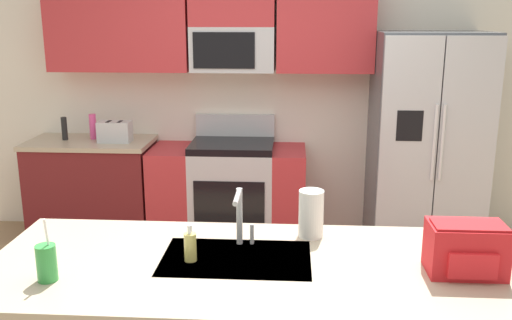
% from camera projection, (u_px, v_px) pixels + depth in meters
% --- Properties ---
extents(kitchen_wall_unit, '(5.20, 0.43, 2.60)m').
position_uv_depth(kitchen_wall_unit, '(247.00, 73.00, 5.08)').
color(kitchen_wall_unit, silver).
rests_on(kitchen_wall_unit, ground).
extents(back_counter, '(1.09, 0.63, 0.90)m').
position_uv_depth(back_counter, '(94.00, 188.00, 5.14)').
color(back_counter, maroon).
rests_on(back_counter, ground).
extents(range_oven, '(1.36, 0.61, 1.10)m').
position_uv_depth(range_oven, '(229.00, 192.00, 5.07)').
color(range_oven, '#B7BABF').
rests_on(range_oven, ground).
extents(refrigerator, '(0.90, 0.76, 1.85)m').
position_uv_depth(refrigerator, '(426.00, 144.00, 4.78)').
color(refrigerator, '#4C4F54').
rests_on(refrigerator, ground).
extents(toaster, '(0.28, 0.16, 0.18)m').
position_uv_depth(toaster, '(115.00, 132.00, 4.95)').
color(toaster, '#B7BABF').
rests_on(toaster, back_counter).
extents(pepper_mill, '(0.05, 0.05, 0.20)m').
position_uv_depth(pepper_mill, '(64.00, 129.00, 5.02)').
color(pepper_mill, black).
rests_on(pepper_mill, back_counter).
extents(bottle_pink, '(0.06, 0.06, 0.22)m').
position_uv_depth(bottle_pink, '(93.00, 127.00, 5.06)').
color(bottle_pink, '#EA4C93').
rests_on(bottle_pink, back_counter).
extents(sink_faucet, '(0.08, 0.21, 0.28)m').
position_uv_depth(sink_faucet, '(240.00, 213.00, 2.69)').
color(sink_faucet, '#B7BABF').
rests_on(sink_faucet, island_counter).
extents(drink_cup_green, '(0.08, 0.08, 0.28)m').
position_uv_depth(drink_cup_green, '(47.00, 263.00, 2.35)').
color(drink_cup_green, green).
rests_on(drink_cup_green, island_counter).
extents(soap_dispenser, '(0.06, 0.06, 0.17)m').
position_uv_depth(soap_dispenser, '(190.00, 246.00, 2.55)').
color(soap_dispenser, '#D8CC66').
rests_on(soap_dispenser, island_counter).
extents(paper_towel_roll, '(0.12, 0.12, 0.24)m').
position_uv_depth(paper_towel_roll, '(311.00, 214.00, 2.82)').
color(paper_towel_roll, white).
rests_on(paper_towel_roll, island_counter).
extents(backpack, '(0.32, 0.22, 0.23)m').
position_uv_depth(backpack, '(466.00, 248.00, 2.41)').
color(backpack, red).
rests_on(backpack, island_counter).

